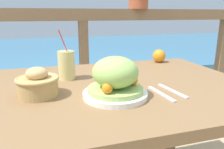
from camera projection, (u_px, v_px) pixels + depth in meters
name	position (u px, v px, depth m)	size (l,w,h in m)	color
patio_table	(115.00, 104.00, 1.01)	(1.25, 0.89, 0.77)	olive
railing_fence	(84.00, 45.00, 1.75)	(2.80, 0.08, 1.11)	brown
sea_backdrop	(64.00, 59.00, 4.22)	(12.00, 4.00, 0.45)	teal
salad_plate	(115.00, 80.00, 0.82)	(0.25, 0.25, 0.16)	white
drink_glass	(67.00, 65.00, 1.05)	(0.08, 0.08, 0.24)	#DBCC7F
bread_basket	(38.00, 84.00, 0.83)	(0.16, 0.16, 0.11)	tan
fork	(161.00, 94.00, 0.86)	(0.03, 0.18, 0.00)	silver
knife	(172.00, 91.00, 0.90)	(0.04, 0.18, 0.00)	silver
orange_near_basket	(159.00, 56.00, 1.43)	(0.08, 0.08, 0.08)	orange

